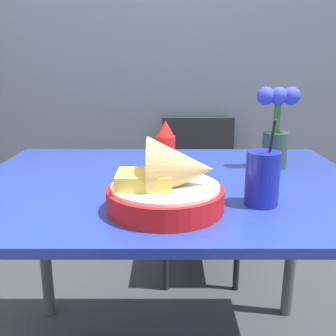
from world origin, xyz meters
TOP-DOWN VIEW (x-y plane):
  - wall_window at (0.00, 1.05)m, footprint 7.00×0.06m
  - dining_table at (0.00, 0.00)m, footprint 1.22×0.90m
  - chair_far_window at (0.17, 0.86)m, footprint 0.40×0.40m
  - food_basket at (0.01, -0.24)m, footprint 0.29×0.29m
  - ketchup_bottle at (-0.01, -0.01)m, footprint 0.06×0.06m
  - drink_cup at (0.24, -0.21)m, footprint 0.09×0.09m
  - flower_vase at (0.37, 0.16)m, footprint 0.15×0.09m

SIDE VIEW (x-z plane):
  - chair_far_window at x=0.17m, z-range 0.08..0.91m
  - dining_table at x=0.00m, z-range 0.29..1.05m
  - food_basket at x=0.01m, z-range 0.74..0.92m
  - drink_cup at x=0.24m, z-range 0.72..0.94m
  - ketchup_bottle at x=-0.01m, z-range 0.76..0.95m
  - flower_vase at x=0.37m, z-range 0.77..1.05m
  - wall_window at x=0.00m, z-range 0.00..2.60m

